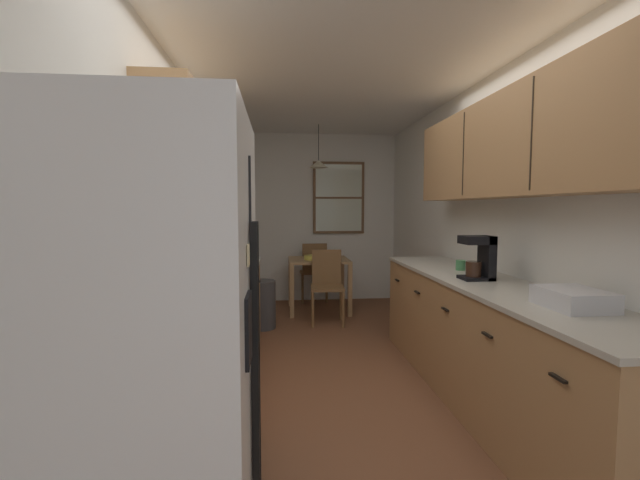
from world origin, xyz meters
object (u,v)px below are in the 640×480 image
at_px(stove_range, 184,390).
at_px(dining_chair_near, 327,282).
at_px(dining_table, 319,268).
at_px(dining_chair_far, 314,269).
at_px(dish_rack, 573,299).
at_px(trash_bin, 262,304).
at_px(storage_canister, 199,275).
at_px(table_serving_bowl, 312,257).
at_px(microwave_over_range, 155,156).
at_px(mug_by_coffeemaker, 461,265).
at_px(refrigerator, 149,367).
at_px(coffee_maker, 480,257).

distance_m(stove_range, dining_chair_near, 3.11).
bearing_deg(dining_table, dining_chair_far, 91.85).
xyz_separation_m(dining_table, dish_rack, (0.99, -3.65, 0.35)).
distance_m(trash_bin, storage_canister, 2.35).
height_order(dining_chair_far, table_serving_bowl, dining_chair_far).
height_order(microwave_over_range, mug_by_coffeemaker, microwave_over_range).
height_order(dining_chair_near, mug_by_coffeemaker, mug_by_coffeemaker).
xyz_separation_m(stove_range, dining_chair_far, (1.02, 4.06, 0.03)).
distance_m(stove_range, storage_canister, 0.74).
bearing_deg(mug_by_coffeemaker, dish_rack, -89.76).
relative_size(microwave_over_range, mug_by_coffeemaker, 5.03).
distance_m(dining_table, table_serving_bowl, 0.20).
distance_m(refrigerator, dining_table, 4.32).
relative_size(coffee_maker, table_serving_bowl, 1.51).
xyz_separation_m(dining_table, storage_canister, (-1.05, -2.98, 0.40)).
bearing_deg(dish_rack, refrigerator, -164.77).
bearing_deg(storage_canister, coffee_maker, 6.02).
xyz_separation_m(dining_chair_far, mug_by_coffeemaker, (1.01, -2.89, 0.44)).
distance_m(dining_chair_far, coffee_maker, 3.52).
xyz_separation_m(trash_bin, coffee_maker, (1.68, -2.01, 0.78)).
bearing_deg(dining_chair_near, dish_rack, -72.96).
relative_size(stove_range, coffee_maker, 3.41).
distance_m(microwave_over_range, table_serving_bowl, 3.69).
bearing_deg(microwave_over_range, stove_range, -0.03).
bearing_deg(table_serving_bowl, dish_rack, -73.04).
distance_m(coffee_maker, dish_rack, 0.90).
xyz_separation_m(microwave_over_range, dining_chair_near, (1.21, 2.91, -1.18)).
distance_m(microwave_over_range, dish_rack, 2.28).
bearing_deg(refrigerator, coffee_maker, 36.58).
distance_m(storage_canister, coffee_maker, 1.99).
bearing_deg(mug_by_coffeemaker, dining_chair_far, 109.20).
height_order(microwave_over_range, coffee_maker, microwave_over_range).
bearing_deg(table_serving_bowl, storage_canister, -108.09).
relative_size(coffee_maker, dish_rack, 0.95).
relative_size(stove_range, dining_chair_near, 1.22).
height_order(refrigerator, coffee_maker, refrigerator).
height_order(dining_chair_near, storage_canister, storage_canister).
relative_size(dining_chair_near, dish_rack, 2.65).
bearing_deg(dining_table, trash_bin, -134.52).
bearing_deg(dining_chair_near, refrigerator, -106.13).
height_order(trash_bin, dish_rack, dish_rack).
bearing_deg(storage_canister, dining_table, 70.59).
xyz_separation_m(microwave_over_range, table_serving_bowl, (1.06, 3.42, -0.92)).
height_order(trash_bin, table_serving_bowl, table_serving_bowl).
distance_m(coffee_maker, mug_by_coffeemaker, 0.48).
relative_size(storage_canister, table_serving_bowl, 0.93).
bearing_deg(dining_table, storage_canister, -109.41).
distance_m(stove_range, mug_by_coffeemaker, 2.39).
relative_size(stove_range, dining_chair_far, 1.22).
bearing_deg(dining_table, table_serving_bowl, -144.29).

